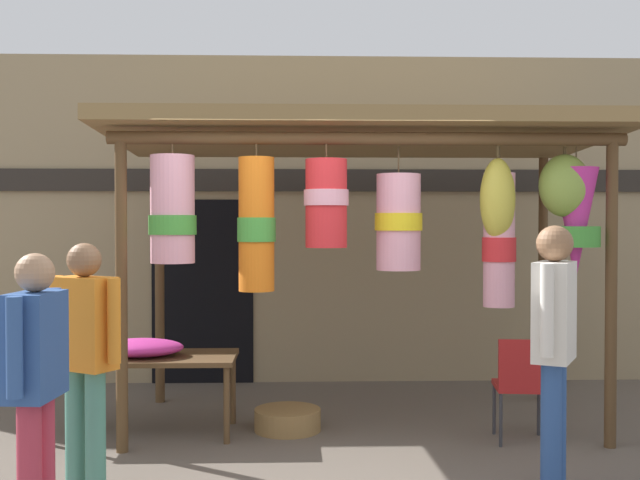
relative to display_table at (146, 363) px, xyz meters
The scene contains 10 objects.
ground_plane 1.68m from the display_table, 23.75° to the right, with size 30.00×30.00×0.00m, color #60564C.
shop_facade 2.85m from the display_table, 56.31° to the left, with size 11.26×0.29×3.57m.
market_stall_canopy 2.49m from the display_table, ahead, with size 4.26×2.14×2.61m.
display_table is the anchor object (origin of this frame).
flower_heap_on_table 0.14m from the display_table, 119.02° to the right, with size 0.71×0.50×0.14m.
folding_chair 3.05m from the display_table, ahead, with size 0.44×0.44×0.84m.
wicker_basket_by_table 1.27m from the display_table, ahead, with size 0.56×0.56×0.18m, color olive.
vendor_in_orange 1.41m from the display_table, 95.34° to the right, with size 0.52×0.39×1.61m.
customer_foreground 3.28m from the display_table, 26.66° to the right, with size 0.39×0.53×1.73m.
passerby_at_right 2.13m from the display_table, 95.24° to the right, with size 0.25×0.59×1.58m.
Camera 1 is at (-0.21, -5.69, 1.74)m, focal length 42.93 mm.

